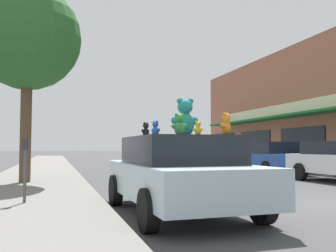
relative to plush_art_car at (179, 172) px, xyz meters
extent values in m
cube|color=slate|center=(-2.82, -0.10, -0.70)|extent=(3.25, 90.00, 0.12)
cube|color=black|center=(11.77, 12.32, 0.64)|extent=(0.06, 4.11, 2.00)
cube|color=black|center=(11.77, 17.72, 0.64)|extent=(0.06, 4.11, 2.00)
cube|color=black|center=(11.77, 23.13, 0.64)|extent=(0.06, 4.11, 2.00)
cube|color=#ADC6D1|center=(0.00, 0.00, -0.14)|extent=(2.01, 4.29, 0.60)
cube|color=black|center=(0.00, 0.00, 0.41)|extent=(1.73, 2.37, 0.50)
cylinder|color=black|center=(-0.97, 1.30, -0.44)|extent=(0.21, 0.64, 0.64)
cylinder|color=black|center=(0.91, 1.34, -0.44)|extent=(0.21, 0.64, 0.64)
cylinder|color=black|center=(-0.91, -1.34, -0.44)|extent=(0.21, 0.64, 0.64)
cylinder|color=black|center=(0.97, -1.30, -0.44)|extent=(0.21, 0.64, 0.64)
ellipsoid|color=teal|center=(0.14, 0.04, 0.89)|extent=(0.36, 0.31, 0.45)
sphere|color=teal|center=(0.14, 0.04, 1.22)|extent=(0.30, 0.30, 0.29)
sphere|color=teal|center=(0.25, 0.03, 1.33)|extent=(0.12, 0.12, 0.12)
sphere|color=teal|center=(0.04, 0.04, 1.33)|extent=(0.12, 0.12, 0.12)
sphere|color=#47CDC6|center=(0.15, 0.16, 1.21)|extent=(0.11, 0.11, 0.11)
sphere|color=teal|center=(0.32, 0.06, 0.97)|extent=(0.17, 0.17, 0.17)
sphere|color=teal|center=(-0.04, 0.07, 0.97)|extent=(0.17, 0.17, 0.17)
ellipsoid|color=orange|center=(0.55, -0.88, 0.78)|extent=(0.24, 0.23, 0.24)
sphere|color=orange|center=(0.55, -0.88, 0.96)|extent=(0.21, 0.21, 0.15)
sphere|color=orange|center=(0.59, -0.84, 1.01)|extent=(0.09, 0.09, 0.06)
sphere|color=orange|center=(0.51, -0.91, 1.01)|extent=(0.09, 0.09, 0.06)
sphere|color=#FFBA41|center=(0.51, -0.83, 0.95)|extent=(0.08, 0.08, 0.06)
sphere|color=orange|center=(0.62, -0.81, 0.82)|extent=(0.12, 0.12, 0.09)
sphere|color=orange|center=(0.47, -0.93, 0.82)|extent=(0.12, 0.12, 0.09)
ellipsoid|color=black|center=(-0.48, 0.64, 0.76)|extent=(0.19, 0.18, 0.18)
sphere|color=black|center=(-0.48, 0.64, 0.89)|extent=(0.16, 0.16, 0.12)
sphere|color=black|center=(-0.44, 0.66, 0.94)|extent=(0.07, 0.07, 0.05)
sphere|color=black|center=(-0.51, 0.61, 0.94)|extent=(0.07, 0.07, 0.05)
sphere|color=#3A3A3D|center=(-0.51, 0.68, 0.88)|extent=(0.06, 0.06, 0.04)
sphere|color=black|center=(-0.42, 0.69, 0.79)|extent=(0.09, 0.09, 0.07)
sphere|color=black|center=(-0.54, 0.60, 0.79)|extent=(0.09, 0.09, 0.07)
ellipsoid|color=yellow|center=(0.10, -0.74, 0.74)|extent=(0.12, 0.10, 0.15)
sphere|color=yellow|center=(0.10, -0.74, 0.85)|extent=(0.10, 0.10, 0.10)
sphere|color=yellow|center=(0.13, -0.73, 0.89)|extent=(0.04, 0.04, 0.04)
sphere|color=yellow|center=(0.06, -0.74, 0.89)|extent=(0.04, 0.04, 0.04)
sphere|color=#FFFF4D|center=(0.10, -0.69, 0.84)|extent=(0.04, 0.04, 0.04)
sphere|color=yellow|center=(0.16, -0.72, 0.77)|extent=(0.06, 0.06, 0.06)
sphere|color=yellow|center=(0.04, -0.73, 0.77)|extent=(0.06, 0.06, 0.06)
ellipsoid|color=purple|center=(0.34, 0.49, 0.75)|extent=(0.16, 0.15, 0.18)
sphere|color=purple|center=(0.34, 0.49, 0.88)|extent=(0.14, 0.14, 0.11)
sphere|color=purple|center=(0.38, 0.51, 0.93)|extent=(0.06, 0.06, 0.05)
sphere|color=purple|center=(0.30, 0.48, 0.93)|extent=(0.06, 0.06, 0.05)
sphere|color=#BA67ED|center=(0.33, 0.54, 0.88)|extent=(0.05, 0.05, 0.04)
sphere|color=purple|center=(0.41, 0.53, 0.78)|extent=(0.08, 0.08, 0.06)
sphere|color=purple|center=(0.27, 0.48, 0.78)|extent=(0.08, 0.08, 0.06)
ellipsoid|color=red|center=(0.46, 1.06, 0.77)|extent=(0.19, 0.17, 0.22)
sphere|color=red|center=(0.46, 1.06, 0.94)|extent=(0.16, 0.16, 0.14)
sphere|color=red|center=(0.51, 1.05, 0.99)|extent=(0.07, 0.07, 0.06)
sphere|color=red|center=(0.41, 1.07, 0.99)|extent=(0.07, 0.07, 0.06)
sphere|color=#FF4741|center=(0.47, 1.12, 0.93)|extent=(0.06, 0.06, 0.05)
sphere|color=red|center=(0.55, 1.06, 0.81)|extent=(0.09, 0.09, 0.08)
sphere|color=red|center=(0.38, 1.09, 0.81)|extent=(0.09, 0.09, 0.08)
ellipsoid|color=green|center=(-0.16, -0.52, 0.78)|extent=(0.19, 0.17, 0.24)
sphere|color=green|center=(-0.16, -0.52, 0.96)|extent=(0.16, 0.16, 0.15)
sphere|color=green|center=(-0.10, -0.51, 1.02)|extent=(0.07, 0.07, 0.06)
sphere|color=green|center=(-0.21, -0.52, 1.02)|extent=(0.07, 0.07, 0.06)
sphere|color=#5ADA6D|center=(-0.16, -0.45, 0.95)|extent=(0.06, 0.06, 0.06)
sphere|color=green|center=(-0.06, -0.50, 0.83)|extent=(0.09, 0.09, 0.09)
sphere|color=green|center=(-0.26, -0.51, 0.83)|extent=(0.09, 0.09, 0.09)
ellipsoid|color=blue|center=(-0.38, 0.25, 0.76)|extent=(0.17, 0.18, 0.19)
sphere|color=blue|center=(-0.38, 0.25, 0.90)|extent=(0.16, 0.16, 0.12)
sphere|color=blue|center=(-0.36, 0.21, 0.95)|extent=(0.07, 0.07, 0.05)
sphere|color=blue|center=(-0.40, 0.29, 0.95)|extent=(0.07, 0.07, 0.05)
sphere|color=#548DFF|center=(-0.34, 0.27, 0.89)|extent=(0.06, 0.06, 0.05)
sphere|color=blue|center=(-0.34, 0.18, 0.79)|extent=(0.09, 0.09, 0.07)
sphere|color=blue|center=(-0.41, 0.32, 0.79)|extent=(0.09, 0.09, 0.07)
cylinder|color=black|center=(6.46, 5.24, -0.44)|extent=(0.20, 0.64, 0.64)
cube|color=#1E4793|center=(7.39, 8.95, -0.13)|extent=(1.91, 4.58, 0.62)
cube|color=black|center=(7.39, 8.95, 0.44)|extent=(1.68, 2.94, 0.53)
cylinder|color=black|center=(6.46, 10.37, -0.44)|extent=(0.20, 0.64, 0.64)
cylinder|color=black|center=(8.32, 10.37, -0.44)|extent=(0.20, 0.64, 0.64)
cylinder|color=black|center=(6.46, 7.53, -0.44)|extent=(0.20, 0.64, 0.64)
cylinder|color=black|center=(8.32, 7.53, -0.44)|extent=(0.20, 0.64, 0.64)
cylinder|color=brown|center=(-3.10, 6.03, 0.96)|extent=(0.35, 0.35, 3.19)
sphere|color=#286028|center=(-3.10, 6.03, 3.99)|extent=(3.38, 3.38, 3.38)
cylinder|color=#4C4C51|center=(-2.76, 1.39, -0.11)|extent=(0.06, 0.06, 1.05)
cube|color=#2D2D33|center=(-2.76, 1.39, 0.53)|extent=(0.14, 0.10, 0.22)
camera|label=1|loc=(-2.20, -6.59, 0.46)|focal=40.00mm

